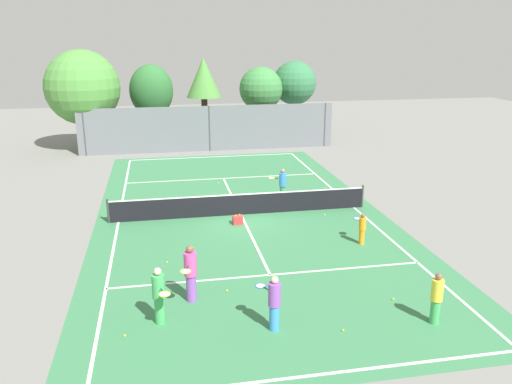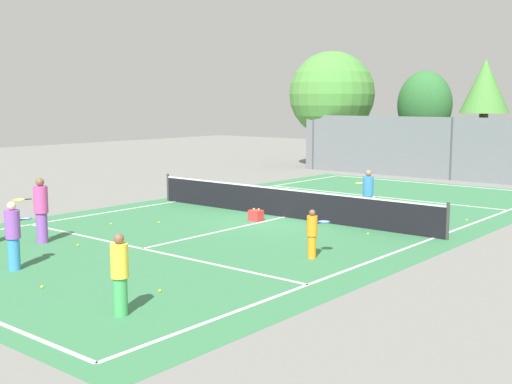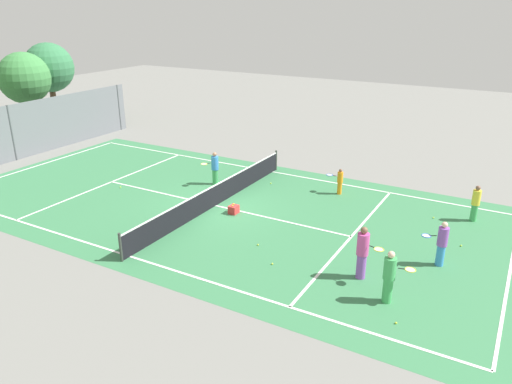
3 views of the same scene
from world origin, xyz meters
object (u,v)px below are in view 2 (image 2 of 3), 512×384
object	(u,v)px
tennis_ball_3	(160,291)
tennis_ball_9	(218,202)
player_0	(368,194)
player_1	(313,233)
tennis_ball_10	(159,223)
tennis_ball_5	(355,198)
tennis_ball_7	(365,225)
tennis_ball_2	(368,234)
player_4	(41,210)
player_2	(13,235)
tennis_ball_4	(42,287)
ball_crate	(256,215)
tennis_ball_6	(467,220)
tennis_ball_1	(392,224)
player_5	(120,274)
tennis_ball_8	(78,245)
tennis_ball_0	(111,224)

from	to	relation	value
tennis_ball_3	tennis_ball_9	size ratio (longest dim) A/B	1.00
player_0	player_1	distance (m)	6.18
tennis_ball_10	tennis_ball_5	bearing A→B (deg)	77.16
tennis_ball_7	tennis_ball_2	bearing A→B (deg)	-56.15
player_0	player_1	xyz separation A→B (m)	(1.81, -5.90, -0.21)
player_4	tennis_ball_2	bearing A→B (deg)	46.36
player_2	tennis_ball_4	bearing A→B (deg)	-13.87
player_1	tennis_ball_9	bearing A→B (deg)	147.41
player_4	tennis_ball_3	xyz separation A→B (m)	(6.21, -1.14, -0.92)
ball_crate	tennis_ball_6	bearing A→B (deg)	39.42
player_0	tennis_ball_6	bearing A→B (deg)	31.58
player_1	tennis_ball_1	distance (m)	5.46
player_5	tennis_ball_10	xyz separation A→B (m)	(-6.45, 6.72, -0.77)
tennis_ball_5	tennis_ball_3	bearing A→B (deg)	-74.92
tennis_ball_1	player_0	bearing A→B (deg)	157.08
tennis_ball_5	player_1	bearing A→B (deg)	-64.76
tennis_ball_5	tennis_ball_10	size ratio (longest dim) A/B	1.00
tennis_ball_1	tennis_ball_3	distance (m)	9.93
tennis_ball_7	tennis_ball_8	bearing A→B (deg)	-121.00
tennis_ball_9	tennis_ball_10	size ratio (longest dim) A/B	1.00
player_5	tennis_ball_9	size ratio (longest dim) A/B	23.75
tennis_ball_1	tennis_ball_10	world-z (taller)	same
player_2	tennis_ball_8	xyz separation A→B (m)	(-1.00, 2.48, -0.82)
player_0	player_2	distance (m)	11.78
tennis_ball_0	tennis_ball_6	xyz separation A→B (m)	(8.63, 8.07, 0.00)
player_4	tennis_ball_1	size ratio (longest dim) A/B	28.07
tennis_ball_4	player_4	bearing A→B (deg)	147.68
tennis_ball_1	tennis_ball_9	bearing A→B (deg)	-179.05
tennis_ball_0	tennis_ball_9	size ratio (longest dim) A/B	1.00
player_1	tennis_ball_3	world-z (taller)	player_1
tennis_ball_8	tennis_ball_9	bearing A→B (deg)	106.46
player_0	player_1	bearing A→B (deg)	-72.94
tennis_ball_2	tennis_ball_10	xyz separation A→B (m)	(-6.23, -2.78, 0.00)
player_4	tennis_ball_1	world-z (taller)	player_4
tennis_ball_1	tennis_ball_6	xyz separation A→B (m)	(1.59, 2.24, 0.00)
tennis_ball_5	tennis_ball_2	bearing A→B (deg)	-56.03
player_2	tennis_ball_3	world-z (taller)	player_2
ball_crate	tennis_ball_5	distance (m)	6.57
player_2	tennis_ball_5	world-z (taller)	player_2
player_4	tennis_ball_9	world-z (taller)	player_4
tennis_ball_7	tennis_ball_6	bearing A→B (deg)	53.81
tennis_ball_9	tennis_ball_5	bearing A→B (deg)	50.41
tennis_ball_6	tennis_ball_10	size ratio (longest dim) A/B	1.00
player_0	player_2	xyz separation A→B (m)	(-2.97, -11.39, -0.01)
player_0	ball_crate	distance (m)	3.91
player_0	tennis_ball_0	world-z (taller)	player_0
tennis_ball_5	tennis_ball_0	bearing A→B (deg)	-106.83
tennis_ball_7	tennis_ball_9	distance (m)	7.08
tennis_ball_3	tennis_ball_8	bearing A→B (deg)	163.24
ball_crate	tennis_ball_1	bearing A→B (deg)	30.17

